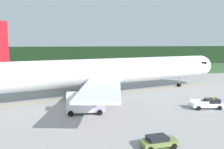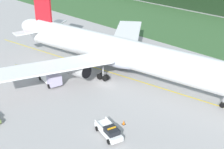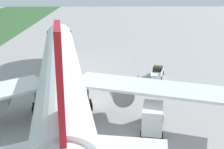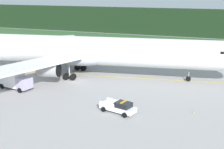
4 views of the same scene
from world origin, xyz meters
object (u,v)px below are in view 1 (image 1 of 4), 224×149
Objects in this scene: staff_car at (158,141)px; apron_cone at (191,102)px; airliner at (112,72)px; ops_pickup_truck at (208,104)px; catering_truck at (84,103)px.

apron_cone is at bearing 43.31° from staff_car.
airliner is 17.95m from apron_cone.
ops_pickup_truck is 8.50× the size of apron_cone.
ops_pickup_truck is at bearing 33.79° from staff_car.
catering_truck reaches higher than staff_car.
airliner is 91.59× the size of apron_cone.
catering_truck is at bearing 169.15° from ops_pickup_truck.
staff_car is (-3.72, -27.28, -4.42)m from airliner.
airliner is at bearing 126.46° from ops_pickup_truck.
airliner is at bearing 132.22° from apron_cone.
catering_truck is at bearing 179.22° from apron_cone.
catering_truck is 1.60× the size of staff_car.
apron_cone is (-0.63, 3.78, -0.57)m from ops_pickup_truck.
apron_cone is (20.52, -0.28, -1.49)m from catering_truck.
ops_pickup_truck is 0.89× the size of catering_truck.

